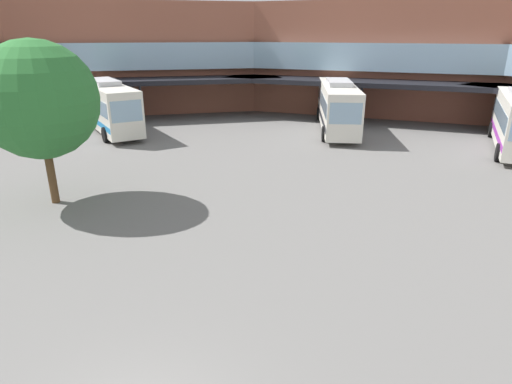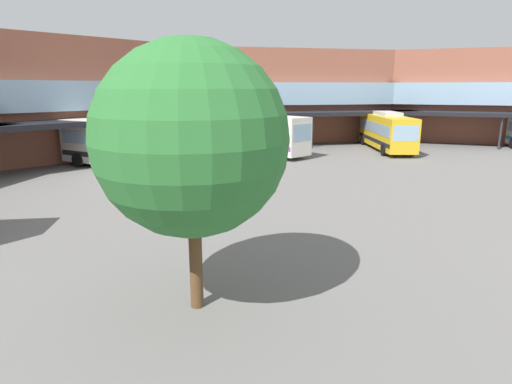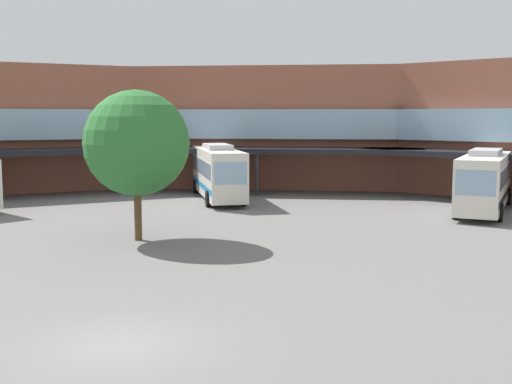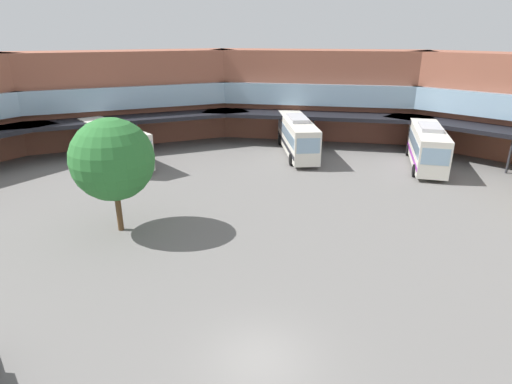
% 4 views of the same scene
% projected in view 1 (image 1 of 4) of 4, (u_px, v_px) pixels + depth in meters
% --- Properties ---
extents(station_building, '(86.06, 52.52, 10.06)m').
position_uv_depth(station_building, '(238.00, 73.00, 27.03)').
color(station_building, '#93543F').
rests_on(station_building, ground).
extents(bus_2, '(8.62, 10.94, 4.00)m').
position_uv_depth(bus_2, '(107.00, 105.00, 34.06)').
color(bus_2, silver).
rests_on(bus_2, ground).
extents(bus_4, '(2.94, 11.64, 3.94)m').
position_uv_depth(bus_4, '(338.00, 105.00, 34.17)').
color(bus_4, silver).
rests_on(bus_4, ground).
extents(plaza_tree, '(5.08, 5.08, 7.25)m').
position_uv_depth(plaza_tree, '(38.00, 100.00, 18.53)').
color(plaza_tree, brown).
rests_on(plaza_tree, ground).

